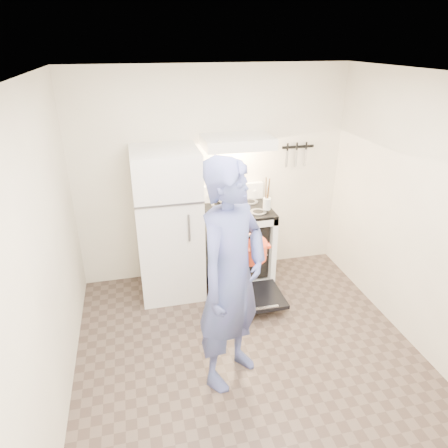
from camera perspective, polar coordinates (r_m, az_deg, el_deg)
The scene contains 15 objects.
floor at distance 3.88m, azimuth 4.38°, elevation -19.75°, with size 3.60×3.60×0.00m, color brown.
back_wall at distance 4.74m, azimuth -1.65°, elevation 6.79°, with size 3.20×0.02×2.50m, color white.
refrigerator at distance 4.49m, azimuth -7.94°, elevation -0.03°, with size 0.70×0.70×1.70m, color white.
stove_body at distance 4.81m, azimuth 1.94°, elevation -3.18°, with size 0.76×0.65×0.92m, color white.
cooktop at distance 4.61m, azimuth 2.03°, elevation 2.03°, with size 0.76×0.65×0.03m, color black.
backsplash at distance 4.82m, azimuth 1.16°, elevation 4.58°, with size 0.76×0.07×0.20m, color white.
oven_door at distance 4.50m, azimuth 3.89°, elevation -10.43°, with size 0.70×0.54×0.04m, color black.
oven_rack at distance 4.82m, azimuth 1.94°, elevation -3.39°, with size 0.60×0.52×0.01m, color slate.
range_hood at distance 4.43m, azimuth 1.92°, elevation 11.67°, with size 0.76×0.50×0.12m, color white.
knife_strip at distance 4.95m, azimuth 10.53°, elevation 10.80°, with size 0.40×0.02×0.03m, color black.
pizza_stone at distance 4.82m, azimuth 3.14°, elevation -3.23°, with size 0.33×0.33×0.02m, color #987456.
tea_kettle at distance 4.71m, azimuth -0.03°, elevation 4.42°, with size 0.21×0.17×0.25m, color #B8B7BC, non-canonical shape.
utensil_jar at distance 4.51m, azimuth 6.15°, elevation 2.88°, with size 0.09×0.09×0.13m, color silver.
person at distance 3.21m, azimuth 1.10°, elevation -7.78°, with size 0.73×0.48×1.99m, color #3E527E.
dutch_oven at distance 3.41m, azimuth 3.54°, elevation -3.73°, with size 0.38×0.31×0.24m, color red, non-canonical shape.
Camera 1 is at (-0.91, -2.61, 2.73)m, focal length 32.00 mm.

